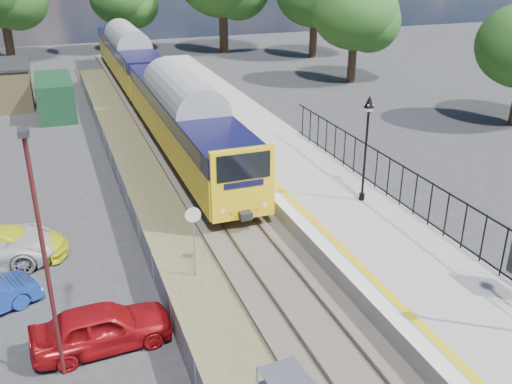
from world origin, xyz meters
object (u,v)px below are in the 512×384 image
train (150,78)px  car_yellow (7,244)px  speed_sign (193,230)px  victorian_lamp_north (368,124)px  car_red (102,327)px  carpark_lamp (43,246)px

train → car_yellow: train is taller
speed_sign → victorian_lamp_north: bearing=24.6°
speed_sign → car_yellow: bearing=158.8°
car_yellow → train: bearing=-12.2°
victorian_lamp_north → train: size_ratio=0.11×
victorian_lamp_north → train: victorian_lamp_north is taller
victorian_lamp_north → car_yellow: victorian_lamp_north is taller
victorian_lamp_north → car_yellow: 14.92m
train → speed_sign: 23.14m
car_red → car_yellow: size_ratio=0.93×
speed_sign → car_yellow: speed_sign is taller
carpark_lamp → victorian_lamp_north: bearing=24.6°
car_yellow → speed_sign: bearing=-107.4°
car_red → car_yellow: bearing=19.8°
victorian_lamp_north → car_yellow: (-14.38, 1.53, -3.66)m
train → car_red: 26.59m
victorian_lamp_north → speed_sign: victorian_lamp_north is taller
victorian_lamp_north → speed_sign: bearing=-164.6°
train → carpark_lamp: (-7.46, -26.62, 1.74)m
carpark_lamp → car_red: bearing=35.0°
car_yellow → car_red: bearing=-143.7°
speed_sign → car_yellow: (-6.36, 3.74, -1.27)m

